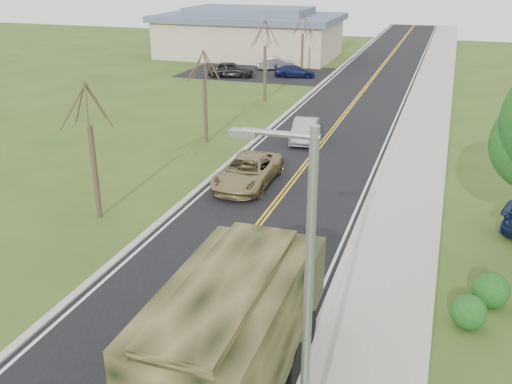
% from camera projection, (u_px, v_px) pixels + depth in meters
% --- Properties ---
extents(road, '(8.00, 120.00, 0.01)m').
position_uv_depth(road, '(362.00, 92.00, 49.73)').
color(road, black).
rests_on(road, ground).
extents(curb_right, '(0.30, 120.00, 0.12)m').
position_uv_depth(curb_right, '(411.00, 95.00, 48.47)').
color(curb_right, '#9E998E').
rests_on(curb_right, ground).
extents(sidewalk_right, '(3.20, 120.00, 0.10)m').
position_uv_depth(sidewalk_right, '(432.00, 96.00, 47.96)').
color(sidewalk_right, '#9E998E').
rests_on(sidewalk_right, ground).
extents(curb_left, '(0.30, 120.00, 0.10)m').
position_uv_depth(curb_left, '(316.00, 89.00, 50.95)').
color(curb_left, '#9E998E').
rests_on(curb_left, ground).
extents(street_light, '(1.65, 0.22, 8.00)m').
position_uv_depth(street_light, '(303.00, 304.00, 11.06)').
color(street_light, gray).
rests_on(street_light, ground).
extents(bare_tree_a, '(1.93, 2.26, 6.08)m').
position_uv_depth(bare_tree_a, '(94.00, 161.00, 24.49)').
color(bare_tree_a, '#38281C').
rests_on(bare_tree_a, ground).
extents(bare_tree_b, '(1.83, 2.14, 5.73)m').
position_uv_depth(bare_tree_b, '(205.00, 104.00, 35.08)').
color(bare_tree_b, '#38281C').
rests_on(bare_tree_b, ground).
extents(bare_tree_c, '(2.04, 2.39, 6.42)m').
position_uv_depth(bare_tree_c, '(265.00, 67.00, 45.50)').
color(bare_tree_c, '#38281C').
rests_on(bare_tree_c, ground).
extents(bare_tree_d, '(1.88, 2.20, 5.91)m').
position_uv_depth(bare_tree_d, '(302.00, 49.00, 56.12)').
color(bare_tree_d, '#38281C').
rests_on(bare_tree_d, ground).
extents(commercial_building, '(25.50, 21.50, 5.65)m').
position_uv_depth(commercial_building, '(250.00, 33.00, 67.50)').
color(commercial_building, tan).
rests_on(commercial_building, ground).
extents(military_truck, '(2.79, 7.85, 3.90)m').
position_uv_depth(military_truck, '(238.00, 323.00, 14.18)').
color(military_truck, black).
rests_on(military_truck, ground).
extents(suv_champagne, '(2.49, 5.38, 1.49)m').
position_uv_depth(suv_champagne, '(248.00, 171.00, 28.82)').
color(suv_champagne, '#917E51').
rests_on(suv_champagne, ground).
extents(sedan_silver, '(1.91, 4.30, 1.37)m').
position_uv_depth(sedan_silver, '(305.00, 130.00, 36.02)').
color(sedan_silver, '#9F9FA3').
rests_on(sedan_silver, ground).
extents(lot_car_dark, '(4.72, 2.87, 1.50)m').
position_uv_depth(lot_car_dark, '(231.00, 69.00, 55.95)').
color(lot_car_dark, black).
rests_on(lot_car_dark, ground).
extents(lot_car_silver, '(4.27, 2.95, 1.33)m').
position_uv_depth(lot_car_silver, '(276.00, 63.00, 59.80)').
color(lot_car_silver, '#AFAEB3').
rests_on(lot_car_silver, ground).
extents(lot_car_navy, '(4.27, 2.49, 1.16)m').
position_uv_depth(lot_car_navy, '(295.00, 71.00, 56.00)').
color(lot_car_navy, '#10143D').
rests_on(lot_car_navy, ground).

